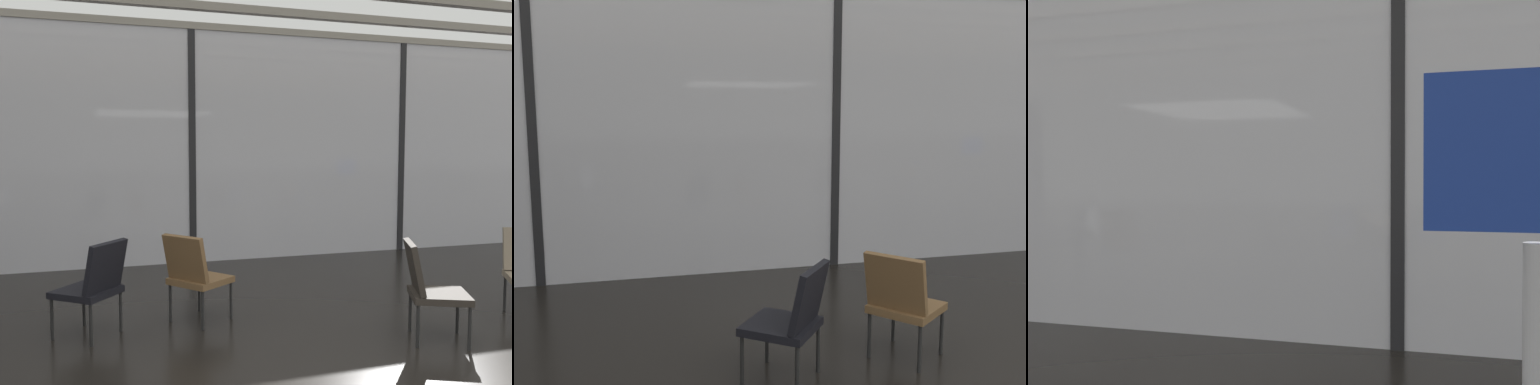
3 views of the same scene
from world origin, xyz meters
TOP-DOWN VIEW (x-y plane):
  - window_mullion_2 at (3.50, 5.20)m, footprint 0.10×0.12m
  - parked_airplane at (1.47, 11.17)m, footprint 14.20×3.84m

SIDE VIEW (x-z plane):
  - window_mullion_2 at x=3.50m, z-range 0.00..3.40m
  - parked_airplane at x=1.47m, z-range 0.00..3.84m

